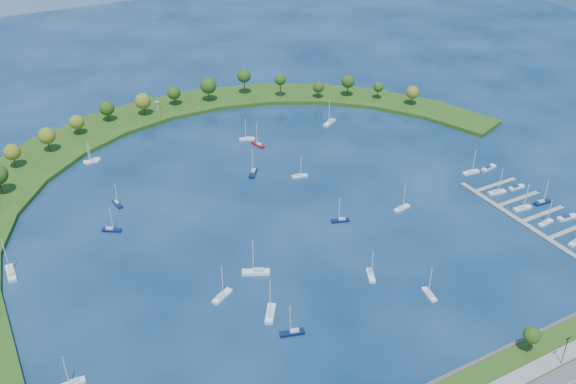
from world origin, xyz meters
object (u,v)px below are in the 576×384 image
moored_boat_17 (222,295)px  moored_boat_19 (247,138)px  docked_boat_10 (471,172)px  moored_boat_2 (117,203)px  moored_boat_5 (256,271)px  moored_boat_12 (330,122)px  moored_boat_13 (11,272)px  moored_boat_15 (402,207)px  moored_boat_4 (92,160)px  moored_boat_20 (258,144)px  moored_boat_7 (429,294)px  docked_boat_6 (522,207)px  moored_boat_8 (72,383)px  docked_boat_4 (546,222)px  docked_boat_9 (517,187)px  moored_boat_6 (253,172)px  docked_boat_11 (489,168)px  moored_boat_3 (111,229)px  moored_boat_10 (91,161)px  docked_boat_7 (542,202)px  moored_boat_1 (340,220)px  moored_boat_14 (292,332)px  docked_boat_5 (567,217)px  moored_boat_18 (300,175)px  moored_boat_0 (270,313)px  harbor_tower (157,106)px  moored_boat_9 (371,274)px  docked_boat_8 (497,192)px  dock_system (548,225)px

moored_boat_17 → moored_boat_19: moored_boat_17 is taller
docked_boat_10 → moored_boat_2: bearing=167.2°
moored_boat_5 → moored_boat_19: bearing=-86.6°
moored_boat_12 → moored_boat_13: (-164.41, -51.59, 0.03)m
moored_boat_19 → docked_boat_10: (73.36, -78.79, 0.02)m
moored_boat_5 → moored_boat_15: bearing=-145.5°
moored_boat_4 → docked_boat_10: size_ratio=0.95×
moored_boat_20 → moored_boat_7: bearing=167.4°
docked_boat_6 → moored_boat_8: bearing=-171.3°
docked_boat_4 → docked_boat_9: size_ratio=1.38×
moored_boat_6 → docked_boat_9: bearing=92.4°
moored_boat_2 → docked_boat_4: bearing=50.2°
moored_boat_13 → docked_boat_11: bearing=-96.0°
moored_boat_3 → moored_boat_10: moored_boat_3 is taller
moored_boat_17 → docked_boat_7: (140.28, -9.77, -0.03)m
moored_boat_12 → docked_boat_9: size_ratio=1.79×
moored_boat_1 → docked_boat_6: (70.07, -28.38, 0.03)m
moored_boat_7 → moored_boat_17: 69.77m
moored_boat_2 → moored_boat_17: 75.58m
moored_boat_14 → docked_boat_5: bearing=-162.2°
moored_boat_10 → moored_boat_3: bearing=102.7°
moored_boat_1 → moored_boat_14: size_ratio=0.92×
docked_boat_5 → moored_boat_1: bearing=160.0°
moored_boat_8 → moored_boat_14: 66.17m
moored_boat_14 → moored_boat_18: moored_boat_14 is taller
docked_boat_5 → docked_boat_11: size_ratio=1.06×
moored_boat_2 → docked_boat_6: (144.01, -83.19, 0.03)m
moored_boat_0 → docked_boat_6: moored_boat_0 is taller
moored_boat_2 → moored_boat_15: moored_boat_15 is taller
harbor_tower → moored_boat_6: bearing=-79.6°
moored_boat_1 → moored_boat_10: moored_boat_1 is taller
moored_boat_0 → moored_boat_10: (-24.79, 132.05, -0.10)m
moored_boat_2 → moored_boat_8: size_ratio=0.92×
moored_boat_9 → moored_boat_19: (8.59, 117.37, -0.00)m
moored_boat_8 → moored_boat_14: size_ratio=0.97×
moored_boat_4 → moored_boat_15: bearing=119.3°
docked_boat_6 → docked_boat_5: bearing=-45.6°
moored_boat_18 → docked_boat_10: (69.01, -34.35, 0.03)m
moored_boat_20 → docked_boat_4: bearing=-162.1°
moored_boat_3 → moored_boat_9: size_ratio=0.98×
docked_boat_4 → docked_boat_8: (-0.01, 26.45, 0.03)m
moored_boat_4 → moored_boat_19: (72.66, -13.96, -0.00)m
dock_system → docked_boat_8: docked_boat_8 is taller
moored_boat_5 → moored_boat_20: moored_boat_5 is taller
moored_boat_17 → moored_boat_18: bearing=14.3°
docked_boat_11 → moored_boat_13: bearing=163.5°
moored_boat_10 → moored_boat_20: bearing=-177.1°
docked_boat_11 → moored_boat_6: bearing=144.0°
moored_boat_19 → docked_boat_7: docked_boat_7 is taller
dock_system → docked_boat_10: docked_boat_10 is taller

